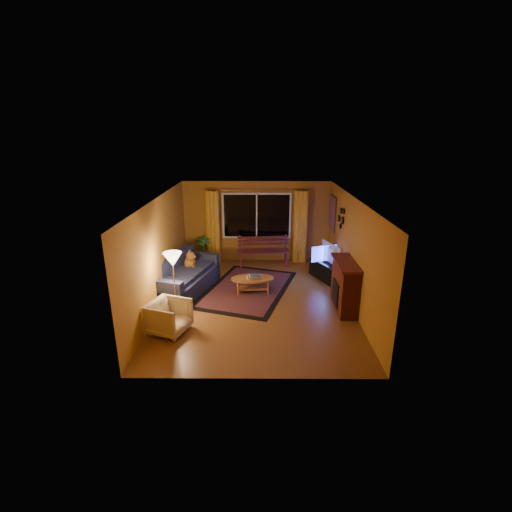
{
  "coord_description": "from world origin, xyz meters",
  "views": [
    {
      "loc": [
        0.06,
        -8.22,
        3.95
      ],
      "look_at": [
        0.0,
        0.3,
        1.05
      ],
      "focal_mm": 26.0,
      "sensor_mm": 36.0,
      "label": 1
    }
  ],
  "objects_px": {
    "armchair": "(169,316)",
    "tv_console": "(327,271)",
    "coffee_table": "(253,285)",
    "bench": "(263,258)",
    "floor_lamp": "(175,285)",
    "sofa": "(185,275)"
  },
  "relations": [
    {
      "from": "bench",
      "to": "floor_lamp",
      "type": "bearing_deg",
      "value": -126.52
    },
    {
      "from": "armchair",
      "to": "tv_console",
      "type": "height_order",
      "value": "armchair"
    },
    {
      "from": "armchair",
      "to": "tv_console",
      "type": "bearing_deg",
      "value": -32.64
    },
    {
      "from": "armchair",
      "to": "floor_lamp",
      "type": "bearing_deg",
      "value": 21.33
    },
    {
      "from": "bench",
      "to": "coffee_table",
      "type": "relative_size",
      "value": 1.42
    },
    {
      "from": "floor_lamp",
      "to": "coffee_table",
      "type": "xyz_separation_m",
      "value": [
        1.69,
        1.25,
        -0.54
      ]
    },
    {
      "from": "sofa",
      "to": "armchair",
      "type": "xyz_separation_m",
      "value": [
        0.05,
        -1.99,
        -0.08
      ]
    },
    {
      "from": "bench",
      "to": "tv_console",
      "type": "relative_size",
      "value": 1.32
    },
    {
      "from": "armchair",
      "to": "floor_lamp",
      "type": "relative_size",
      "value": 0.51
    },
    {
      "from": "armchair",
      "to": "tv_console",
      "type": "distance_m",
      "value": 4.69
    },
    {
      "from": "sofa",
      "to": "coffee_table",
      "type": "distance_m",
      "value": 1.74
    },
    {
      "from": "coffee_table",
      "to": "floor_lamp",
      "type": "bearing_deg",
      "value": -143.53
    },
    {
      "from": "sofa",
      "to": "armchair",
      "type": "distance_m",
      "value": 1.99
    },
    {
      "from": "floor_lamp",
      "to": "sofa",
      "type": "bearing_deg",
      "value": 91.48
    },
    {
      "from": "armchair",
      "to": "coffee_table",
      "type": "height_order",
      "value": "armchair"
    },
    {
      "from": "floor_lamp",
      "to": "coffee_table",
      "type": "bearing_deg",
      "value": 36.47
    },
    {
      "from": "tv_console",
      "to": "bench",
      "type": "bearing_deg",
      "value": 122.92
    },
    {
      "from": "armchair",
      "to": "coffee_table",
      "type": "xyz_separation_m",
      "value": [
        1.67,
        1.98,
        -0.18
      ]
    },
    {
      "from": "floor_lamp",
      "to": "coffee_table",
      "type": "relative_size",
      "value": 1.35
    },
    {
      "from": "armchair",
      "to": "floor_lamp",
      "type": "height_order",
      "value": "floor_lamp"
    },
    {
      "from": "sofa",
      "to": "floor_lamp",
      "type": "relative_size",
      "value": 1.53
    },
    {
      "from": "armchair",
      "to": "bench",
      "type": "bearing_deg",
      "value": -6.71
    }
  ]
}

